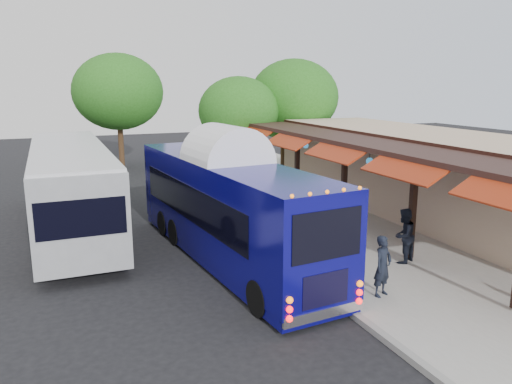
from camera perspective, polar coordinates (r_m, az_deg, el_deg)
name	(u,v)px	position (r m, az deg, el deg)	size (l,w,h in m)	color
ground	(304,281)	(14.94, 5.56, -10.09)	(90.00, 90.00, 0.00)	black
sidewalk	(368,225)	(20.64, 12.71, -3.72)	(10.00, 40.00, 0.15)	#9E9B93
curb	(255,240)	(18.34, -0.15, -5.46)	(0.20, 40.00, 0.16)	gray
station_shelter	(438,176)	(22.33, 20.08, 1.71)	(8.15, 20.00, 3.60)	tan
coach_bus	(227,203)	(16.13, -3.29, -1.31)	(3.36, 11.12, 3.50)	#0A0866
city_bus	(71,184)	(20.63, -20.41, 0.83)	(2.80, 12.39, 3.33)	gray
ped_a	(383,266)	(13.69, 14.29, -8.20)	(0.60, 0.39, 1.65)	black
ped_b	(404,236)	(16.30, 16.52, -4.81)	(0.85, 0.66, 1.75)	black
ped_c	(221,182)	(23.99, -3.98, 1.11)	(1.01, 0.42, 1.72)	black
ped_d	(247,170)	(27.79, -1.03, 2.56)	(1.02, 0.59, 1.59)	black
tree_left	(239,111)	(29.81, -2.00, 9.23)	(4.75, 4.75, 6.07)	#382314
tree_mid	(284,107)	(32.85, 3.19, 9.71)	(4.87, 4.87, 6.24)	#382314
tree_right	(294,97)	(32.00, 4.33, 10.73)	(5.59, 5.59, 7.16)	#382314
tree_far	(118,92)	(35.04, -15.49, 10.97)	(5.95, 5.95, 7.62)	#382314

